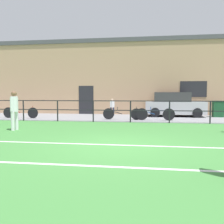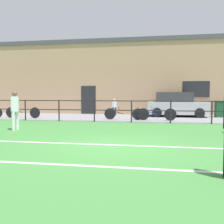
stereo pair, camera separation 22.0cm
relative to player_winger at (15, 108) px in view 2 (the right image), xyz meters
name	(u,v)px [view 2 (the right image)]	position (x,y,z in m)	size (l,w,h in m)	color
ground	(113,146)	(4.50, -2.44, -0.93)	(60.00, 44.00, 0.04)	#42843D
field_line_touchline	(113,145)	(4.50, -2.37, -0.91)	(36.00, 0.11, 0.00)	white
field_line_hash	(96,166)	(4.50, -4.55, -0.91)	(36.00, 0.11, 0.00)	white
pavement_strip	(135,118)	(4.50, 6.06, -0.90)	(48.00, 5.00, 0.02)	gray
perimeter_fence	(132,108)	(4.50, 3.56, -0.16)	(36.07, 0.07, 1.15)	black
clubhouse_facade	(139,77)	(4.50, 9.76, 1.86)	(28.00, 2.56, 5.54)	tan
player_winger	(15,108)	(0.00, 0.00, 0.00)	(0.28, 0.44, 1.61)	white
spectator_child	(114,106)	(2.95, 7.50, -0.23)	(0.31, 0.20, 1.16)	#232D4C
parked_car_red	(176,105)	(7.09, 7.47, -0.14)	(3.81, 1.92, 1.59)	#B7B7BC
bicycle_parked_0	(157,114)	(5.80, 4.65, -0.54)	(2.16, 0.04, 0.76)	black
bicycle_parked_1	(23,112)	(-2.34, 4.76, -0.55)	(2.26, 0.04, 0.75)	black
bicycle_parked_2	(124,114)	(3.93, 4.76, -0.55)	(2.26, 0.04, 0.75)	black
trash_bin_0	(221,109)	(9.85, 7.34, -0.36)	(0.68, 0.58, 1.05)	#194C28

